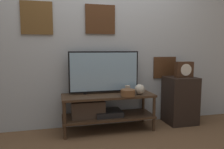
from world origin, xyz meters
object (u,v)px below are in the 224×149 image
at_px(vase_wide_bowl, 128,93).
at_px(candle_jar, 128,89).
at_px(vase_round_glass, 140,89).
at_px(television, 104,72).
at_px(mantel_clock, 184,70).

xyz_separation_m(vase_wide_bowl, candle_jar, (0.05, 0.17, 0.01)).
bearing_deg(vase_round_glass, television, 157.23).
bearing_deg(candle_jar, mantel_clock, -0.75).
bearing_deg(vase_wide_bowl, television, 135.52).
distance_m(vase_wide_bowl, vase_round_glass, 0.20).
distance_m(television, candle_jar, 0.40).
bearing_deg(vase_wide_bowl, vase_round_glass, 19.14).
xyz_separation_m(television, candle_jar, (0.31, -0.09, -0.24)).
height_order(vase_wide_bowl, candle_jar, candle_jar).
bearing_deg(candle_jar, vase_wide_bowl, -107.23).
bearing_deg(television, candle_jar, -15.62).
relative_size(vase_wide_bowl, mantel_clock, 0.74).
distance_m(television, vase_round_glass, 0.54).
relative_size(television, mantel_clock, 3.78).
height_order(vase_wide_bowl, mantel_clock, mantel_clock).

